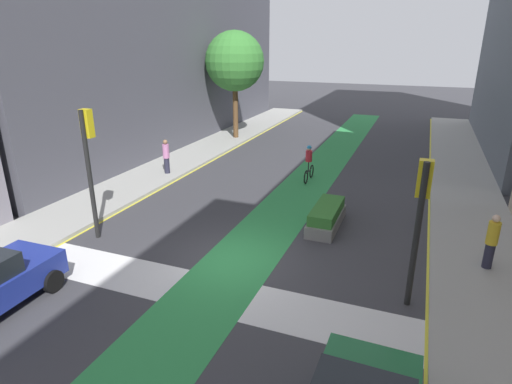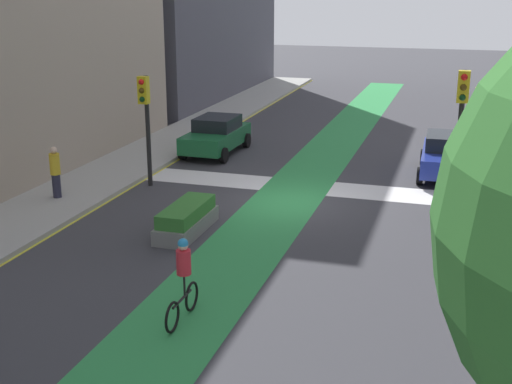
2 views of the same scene
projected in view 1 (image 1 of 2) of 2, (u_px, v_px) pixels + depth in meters
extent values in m
plane|color=#38383D|center=(231.00, 259.00, 13.72)|extent=(120.00, 120.00, 0.00)
cube|color=#2D8C47|center=(240.00, 261.00, 13.62)|extent=(2.40, 60.00, 0.01)
cube|color=silver|center=(202.00, 291.00, 11.97)|extent=(12.00, 1.80, 0.01)
cube|color=#9E9E99|center=(55.00, 222.00, 16.28)|extent=(3.00, 60.00, 0.15)
cube|color=yellow|center=(86.00, 230.00, 15.78)|extent=(0.16, 60.00, 0.01)
cube|color=#9E9E99|center=(490.00, 308.00, 11.11)|extent=(3.00, 60.00, 0.15)
cube|color=yellow|center=(429.00, 298.00, 11.65)|extent=(0.16, 60.00, 0.01)
cylinder|color=black|center=(416.00, 237.00, 10.72)|extent=(0.16, 0.16, 3.98)
cube|color=gold|center=(425.00, 178.00, 10.38)|extent=(0.35, 0.28, 0.95)
sphere|color=red|center=(426.00, 165.00, 10.40)|extent=(0.20, 0.20, 0.20)
sphere|color=#4C380C|center=(425.00, 177.00, 10.50)|extent=(0.20, 0.20, 0.20)
sphere|color=#0C3814|center=(423.00, 188.00, 10.61)|extent=(0.20, 0.20, 0.20)
cylinder|color=black|center=(90.00, 177.00, 14.47)|extent=(0.16, 0.16, 4.57)
cube|color=gold|center=(87.00, 123.00, 14.03)|extent=(0.35, 0.28, 0.95)
sphere|color=red|center=(89.00, 114.00, 14.05)|extent=(0.20, 0.20, 0.20)
sphere|color=#4C380C|center=(90.00, 123.00, 14.15)|extent=(0.20, 0.20, 0.20)
sphere|color=#0C3814|center=(91.00, 132.00, 14.26)|extent=(0.20, 0.20, 0.20)
cylinder|color=black|center=(5.00, 270.00, 12.45)|extent=(0.24, 0.65, 0.64)
cylinder|color=black|center=(53.00, 281.00, 11.87)|extent=(0.24, 0.65, 0.64)
cylinder|color=black|center=(322.00, 381.00, 8.41)|extent=(0.23, 0.64, 0.64)
torus|color=black|center=(312.00, 171.00, 21.71)|extent=(0.07, 0.68, 0.68)
torus|color=black|center=(306.00, 177.00, 20.80)|extent=(0.07, 0.68, 0.68)
cylinder|color=black|center=(309.00, 171.00, 21.19)|extent=(0.07, 0.95, 0.06)
cylinder|color=black|center=(308.00, 166.00, 20.97)|extent=(0.05, 0.05, 0.50)
cylinder|color=red|center=(309.00, 156.00, 20.79)|extent=(0.32, 0.32, 0.55)
sphere|color=beige|center=(309.00, 148.00, 20.66)|extent=(0.22, 0.22, 0.22)
sphere|color=#268CCC|center=(309.00, 148.00, 20.65)|extent=(0.23, 0.23, 0.23)
cylinder|color=#262638|center=(489.00, 256.00, 12.80)|extent=(0.28, 0.28, 0.80)
cylinder|color=gold|center=(493.00, 233.00, 12.54)|extent=(0.34, 0.34, 0.71)
sphere|color=beige|center=(496.00, 219.00, 12.38)|extent=(0.23, 0.23, 0.23)
cylinder|color=#262638|center=(167.00, 165.00, 21.93)|extent=(0.28, 0.28, 0.81)
cylinder|color=#BF72A5|center=(166.00, 151.00, 21.67)|extent=(0.34, 0.34, 0.72)
sphere|color=#8C6647|center=(165.00, 142.00, 21.51)|extent=(0.24, 0.24, 0.24)
cylinder|color=brown|center=(236.00, 110.00, 29.52)|extent=(0.36, 0.36, 3.81)
sphere|color=#387F33|center=(235.00, 61.00, 28.39)|extent=(3.98, 3.98, 3.98)
cube|color=slate|center=(326.00, 221.00, 16.05)|extent=(0.99, 2.80, 0.45)
cube|color=#33722D|center=(327.00, 211.00, 15.91)|extent=(0.89, 2.52, 0.40)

